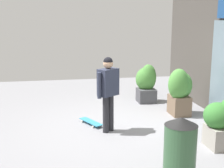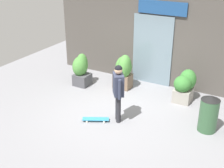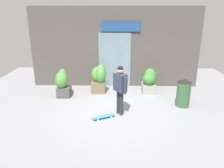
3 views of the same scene
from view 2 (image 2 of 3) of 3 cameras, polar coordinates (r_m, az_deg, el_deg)
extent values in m
plane|color=gray|center=(8.99, 1.00, -5.56)|extent=(12.00, 12.00, 0.00)
cube|color=#4C4742|center=(10.64, 8.09, 9.31)|extent=(7.51, 0.25, 3.53)
cube|color=slate|center=(10.66, 7.58, 6.29)|extent=(1.43, 0.06, 2.43)
cube|color=navy|center=(10.20, 9.42, 13.95)|extent=(1.66, 0.05, 0.43)
cylinder|color=#28282D|center=(8.38, 1.23, -4.71)|extent=(0.13, 0.13, 0.83)
cylinder|color=#28282D|center=(8.51, 1.08, -4.19)|extent=(0.13, 0.13, 0.83)
cube|color=#2D3347|center=(8.13, 1.20, -0.06)|extent=(0.47, 0.51, 0.59)
cylinder|color=#2D3347|center=(7.90, 1.46, -1.06)|extent=(0.09, 0.09, 0.56)
cylinder|color=#2D3347|center=(8.38, 0.94, 0.47)|extent=(0.09, 0.09, 0.56)
sphere|color=tan|center=(7.97, 1.22, 2.60)|extent=(0.21, 0.21, 0.21)
sphere|color=black|center=(7.95, 1.22, 2.85)|extent=(0.20, 0.20, 0.20)
cube|color=teal|center=(8.60, -3.09, -6.57)|extent=(0.75, 0.51, 0.02)
cylinder|color=silver|center=(8.56, -4.75, -7.12)|extent=(0.06, 0.05, 0.05)
cylinder|color=silver|center=(8.73, -4.61, -6.42)|extent=(0.06, 0.05, 0.05)
cylinder|color=silver|center=(8.52, -1.52, -7.19)|extent=(0.06, 0.05, 0.05)
cylinder|color=silver|center=(8.69, -1.45, -6.48)|extent=(0.06, 0.05, 0.05)
cube|color=brown|center=(10.51, 2.04, 0.60)|extent=(0.58, 0.45, 0.51)
ellipsoid|color=#4C8C3D|center=(10.41, 2.21, 3.50)|extent=(0.53, 0.42, 0.65)
ellipsoid|color=#4C8C3D|center=(10.16, 2.42, 3.34)|extent=(0.42, 0.54, 0.79)
ellipsoid|color=#4C8C3D|center=(10.30, 2.21, 3.24)|extent=(0.58, 0.47, 0.64)
cube|color=gray|center=(9.85, 13.16, -2.02)|extent=(0.53, 0.58, 0.43)
ellipsoid|color=#387A33|center=(9.57, 13.12, 0.03)|extent=(0.54, 0.54, 0.52)
ellipsoid|color=#387A33|center=(9.76, 14.06, 0.81)|extent=(0.52, 0.54, 0.66)
cube|color=#47474C|center=(10.78, -5.59, 0.84)|extent=(0.52, 0.52, 0.41)
ellipsoid|color=#4C8C3D|center=(10.64, -5.67, 3.65)|extent=(0.38, 0.49, 0.80)
ellipsoid|color=#4C8C3D|center=(10.62, -6.05, 3.34)|extent=(0.48, 0.59, 0.69)
cylinder|color=#335938|center=(8.38, 17.66, -5.62)|extent=(0.49, 0.49, 0.91)
cone|color=black|center=(8.15, 18.11, -2.46)|extent=(0.50, 0.50, 0.12)
camera|label=1|loc=(6.54, 52.84, -3.98)|focal=48.74mm
camera|label=3|loc=(3.74, -58.55, -6.27)|focal=34.89mm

